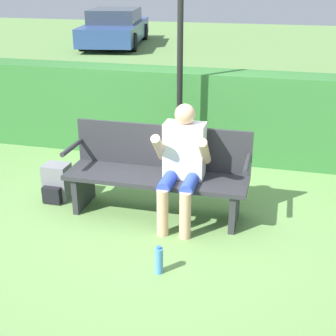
{
  "coord_description": "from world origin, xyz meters",
  "views": [
    {
      "loc": [
        1.18,
        -4.15,
        2.32
      ],
      "look_at": [
        0.15,
        -0.1,
        0.57
      ],
      "focal_mm": 50.0,
      "sensor_mm": 36.0,
      "label": 1
    }
  ],
  "objects_px": {
    "parked_car": "(115,28)",
    "signpost": "(180,31)",
    "backpack": "(57,183)",
    "water_bottle": "(159,260)",
    "park_bench": "(158,172)",
    "person_seated": "(182,160)"
  },
  "relations": [
    {
      "from": "person_seated",
      "to": "signpost",
      "type": "bearing_deg",
      "value": 104.18
    },
    {
      "from": "parked_car",
      "to": "signpost",
      "type": "bearing_deg",
      "value": -165.59
    },
    {
      "from": "person_seated",
      "to": "backpack",
      "type": "bearing_deg",
      "value": 174.81
    },
    {
      "from": "park_bench",
      "to": "person_seated",
      "type": "distance_m",
      "value": 0.36
    },
    {
      "from": "park_bench",
      "to": "signpost",
      "type": "xyz_separation_m",
      "value": [
        -0.05,
        1.17,
        1.26
      ]
    },
    {
      "from": "park_bench",
      "to": "person_seated",
      "type": "height_order",
      "value": "person_seated"
    },
    {
      "from": "person_seated",
      "to": "signpost",
      "type": "distance_m",
      "value": 1.7
    },
    {
      "from": "person_seated",
      "to": "backpack",
      "type": "height_order",
      "value": "person_seated"
    },
    {
      "from": "person_seated",
      "to": "parked_car",
      "type": "distance_m",
      "value": 12.6
    },
    {
      "from": "park_bench",
      "to": "parked_car",
      "type": "relative_size",
      "value": 0.38
    },
    {
      "from": "park_bench",
      "to": "signpost",
      "type": "relative_size",
      "value": 0.63
    },
    {
      "from": "backpack",
      "to": "person_seated",
      "type": "bearing_deg",
      "value": -5.19
    },
    {
      "from": "signpost",
      "to": "parked_car",
      "type": "height_order",
      "value": "signpost"
    },
    {
      "from": "water_bottle",
      "to": "park_bench",
      "type": "bearing_deg",
      "value": 105.69
    },
    {
      "from": "water_bottle",
      "to": "signpost",
      "type": "distance_m",
      "value": 2.76
    },
    {
      "from": "parked_car",
      "to": "park_bench",
      "type": "bearing_deg",
      "value": -167.6
    },
    {
      "from": "backpack",
      "to": "parked_car",
      "type": "xyz_separation_m",
      "value": [
        -3.52,
        11.46,
        0.39
      ]
    },
    {
      "from": "park_bench",
      "to": "signpost",
      "type": "bearing_deg",
      "value": 92.34
    },
    {
      "from": "park_bench",
      "to": "water_bottle",
      "type": "relative_size",
      "value": 7.38
    },
    {
      "from": "parked_car",
      "to": "backpack",
      "type": "bearing_deg",
      "value": -172.72
    },
    {
      "from": "signpost",
      "to": "park_bench",
      "type": "bearing_deg",
      "value": -87.66
    },
    {
      "from": "park_bench",
      "to": "parked_car",
      "type": "distance_m",
      "value": 12.38
    }
  ]
}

